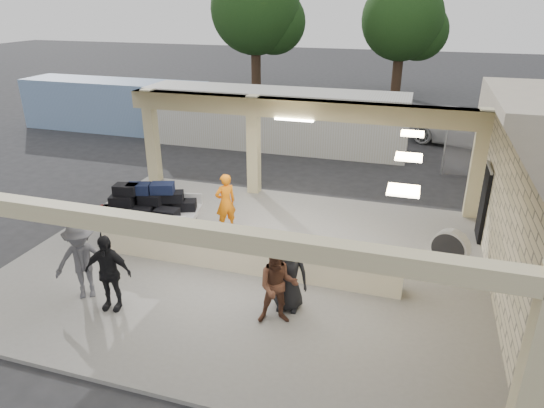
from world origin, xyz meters
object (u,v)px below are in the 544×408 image
(passenger_c, at_px, (82,261))
(car_dark, at_px, (452,122))
(container_white, at_px, (274,119))
(container_blue, at_px, (115,105))
(drum_fan, at_px, (450,248))
(baggage_counter, at_px, (242,252))
(passenger_a, at_px, (278,286))
(passenger_b, at_px, (108,272))
(luggage_cart, at_px, (147,207))
(car_white_a, at_px, (473,130))
(passenger_d, at_px, (288,273))
(baggage_handler, at_px, (226,202))

(passenger_c, relative_size, car_dark, 0.48)
(container_white, height_order, container_blue, container_white)
(drum_fan, relative_size, container_blue, 0.11)
(baggage_counter, bearing_deg, drum_fan, 17.87)
(container_white, bearing_deg, passenger_a, -72.88)
(baggage_counter, distance_m, passenger_c, 3.81)
(passenger_b, relative_size, passenger_c, 0.96)
(luggage_cart, relative_size, car_white_a, 0.55)
(car_white_a, relative_size, container_blue, 0.55)
(baggage_counter, xyz_separation_m, car_dark, (5.53, 16.25, 0.06))
(luggage_cart, height_order, passenger_b, passenger_b)
(car_white_a, distance_m, container_white, 9.50)
(passenger_b, relative_size, passenger_d, 1.00)
(drum_fan, distance_m, passenger_c, 8.99)
(passenger_d, height_order, container_blue, container_blue)
(baggage_counter, distance_m, luggage_cart, 3.49)
(baggage_handler, bearing_deg, container_blue, -89.49)
(passenger_b, xyz_separation_m, car_dark, (7.75, 18.69, -0.35))
(passenger_a, relative_size, car_white_a, 0.32)
(drum_fan, height_order, container_white, container_white)
(drum_fan, distance_m, container_white, 12.37)
(passenger_d, distance_m, car_dark, 17.99)
(drum_fan, relative_size, baggage_handler, 0.60)
(container_blue, bearing_deg, passenger_d, -44.77)
(passenger_b, relative_size, container_blue, 0.18)
(passenger_d, height_order, car_white_a, passenger_d)
(passenger_b, height_order, passenger_c, passenger_c)
(passenger_c, xyz_separation_m, car_dark, (8.59, 18.48, -0.39))
(container_white, bearing_deg, baggage_handler, -81.99)
(container_white, bearing_deg, drum_fan, -51.84)
(luggage_cart, relative_size, passenger_c, 1.62)
(car_white_a, height_order, car_dark, car_white_a)
(baggage_counter, distance_m, passenger_b, 3.33)
(car_white_a, distance_m, car_dark, 2.23)
(drum_fan, xyz_separation_m, container_blue, (-16.69, 10.31, 0.63))
(passenger_c, height_order, passenger_d, passenger_c)
(passenger_d, bearing_deg, passenger_a, -101.44)
(baggage_handler, xyz_separation_m, car_dark, (6.81, 14.21, -0.34))
(baggage_counter, xyz_separation_m, drum_fan, (5.05, 1.63, 0.08))
(car_white_a, bearing_deg, container_white, 127.41)
(luggage_cart, bearing_deg, passenger_d, -35.87)
(car_dark, bearing_deg, drum_fan, -145.29)
(container_blue, bearing_deg, passenger_c, -58.49)
(passenger_b, bearing_deg, baggage_handler, 69.32)
(container_white, bearing_deg, luggage_cart, -94.05)
(passenger_a, xyz_separation_m, passenger_b, (-3.72, -0.60, 0.01))
(passenger_d, height_order, car_dark, passenger_d)
(container_blue, bearing_deg, car_dark, 14.40)
(baggage_handler, bearing_deg, car_dark, -161.37)
(drum_fan, distance_m, passenger_a, 4.99)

